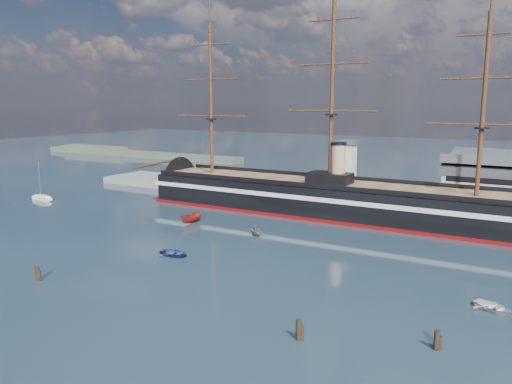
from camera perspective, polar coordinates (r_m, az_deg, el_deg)
The scene contains 13 objects.
ground at distance 104.30m, azimuth 2.18°, elevation -4.53°, with size 600.00×600.00×0.00m, color #192735.
quay at distance 133.07m, azimuth 13.43°, elevation -1.58°, with size 180.00×18.00×2.00m, color slate.
quay_tower at distance 130.87m, azimuth 10.28°, elevation 2.67°, with size 5.00×5.00×15.00m.
shoreline at distance 263.50m, azimuth -14.89°, elevation 4.39°, with size 120.00×10.00×4.00m.
warship at distance 120.94m, azimuth 6.73°, elevation -0.58°, with size 112.93×16.87×53.94m.
sailboat at distance 149.48m, azimuth -23.27°, elevation -0.60°, with size 6.75×2.50×10.58m.
motorboat_a at distance 112.21m, azimuth -7.40°, elevation -3.56°, with size 6.82×2.50×2.73m, color #A12217.
motorboat_b at distance 89.08m, azimuth -9.32°, elevation -7.25°, with size 3.48×1.39×1.62m, color navy.
motorboat_d at distance 101.08m, azimuth -0.01°, elevation -5.01°, with size 6.45×2.80×2.37m, color slate.
motorboat_e at distance 72.83m, azimuth 25.47°, elevation -12.18°, with size 3.24×1.30×1.51m, color silver.
piling_near_left at distance 83.14m, azimuth -23.63°, elevation -9.28°, with size 0.64×0.64×2.99m, color black.
piling_near_right at distance 59.01m, azimuth 4.90°, elevation -16.52°, with size 0.64×0.64×3.22m, color black.
piling_far_right at distance 60.12m, azimuth 19.88°, elevation -16.60°, with size 0.64×0.64×2.96m, color black.
Camera 1 is at (47.94, -48.77, 26.48)m, focal length 35.00 mm.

